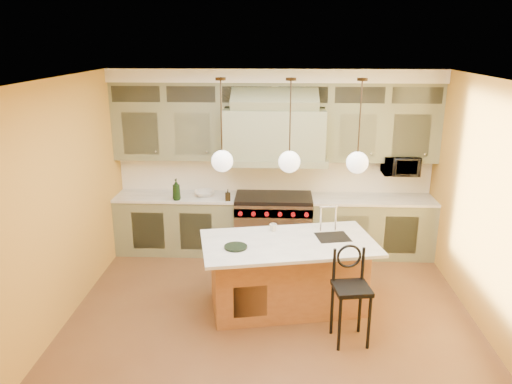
{
  "coord_description": "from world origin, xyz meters",
  "views": [
    {
      "loc": [
        0.07,
        -5.31,
        3.32
      ],
      "look_at": [
        -0.21,
        0.7,
        1.46
      ],
      "focal_mm": 35.0,
      "sensor_mm": 36.0,
      "label": 1
    }
  ],
  "objects_px": {
    "range": "(273,224)",
    "kitchen_island": "(288,273)",
    "counter_stool": "(351,289)",
    "microwave": "(400,165)"
  },
  "relations": [
    {
      "from": "range",
      "to": "kitchen_island",
      "type": "bearing_deg",
      "value": -83.21
    },
    {
      "from": "range",
      "to": "counter_stool",
      "type": "relative_size",
      "value": 1.07
    },
    {
      "from": "microwave",
      "to": "counter_stool",
      "type": "bearing_deg",
      "value": -112.71
    },
    {
      "from": "kitchen_island",
      "to": "counter_stool",
      "type": "distance_m",
      "value": 1.01
    },
    {
      "from": "kitchen_island",
      "to": "counter_stool",
      "type": "xyz_separation_m",
      "value": [
        0.69,
        -0.72,
        0.16
      ]
    },
    {
      "from": "range",
      "to": "counter_stool",
      "type": "bearing_deg",
      "value": -69.65
    },
    {
      "from": "range",
      "to": "kitchen_island",
      "type": "xyz_separation_m",
      "value": [
        0.2,
        -1.69,
        -0.01
      ]
    },
    {
      "from": "range",
      "to": "kitchen_island",
      "type": "distance_m",
      "value": 1.71
    },
    {
      "from": "microwave",
      "to": "kitchen_island",
      "type": "bearing_deg",
      "value": -134.15
    },
    {
      "from": "kitchen_island",
      "to": "counter_stool",
      "type": "height_order",
      "value": "kitchen_island"
    }
  ]
}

